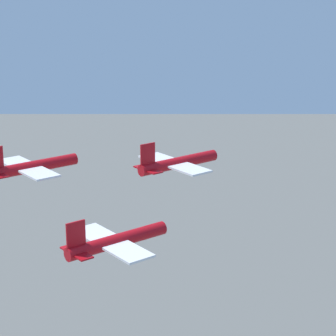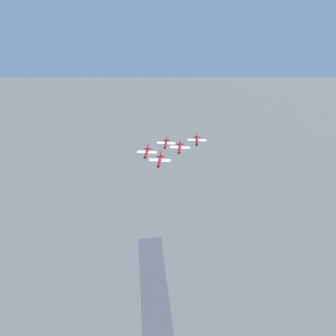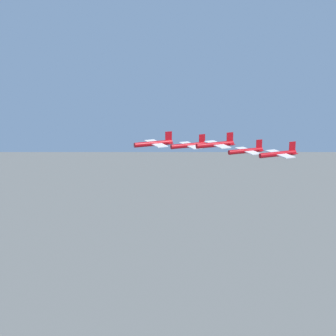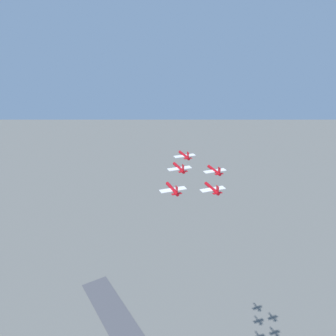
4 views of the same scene
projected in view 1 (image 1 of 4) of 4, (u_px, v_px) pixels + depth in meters
The scene contains 3 objects.
jet_0 at pixel (176, 163), 70.77m from camera, with size 8.82×8.83×3.42m.
jet_1 at pixel (30, 167), 68.72m from camera, with size 8.82×8.83×3.42m.
jet_2 at pixel (114, 241), 57.74m from camera, with size 8.82×8.83×3.42m.
Camera 1 is at (-106.66, -62.91, 200.99)m, focal length 70.00 mm.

